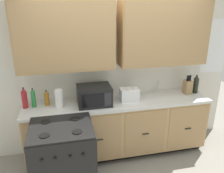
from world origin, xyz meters
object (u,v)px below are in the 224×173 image
object	(u,v)px
knife_block	(187,87)
stove_range	(64,160)
toaster	(129,95)
bottle_green	(33,98)
bottle_dark	(196,84)
paper_towel_roll	(59,98)
bottle_amber	(47,98)
bottle_red	(24,98)
microwave	(94,95)

from	to	relation	value
knife_block	stove_range	bearing A→B (deg)	-161.57
toaster	knife_block	bearing A→B (deg)	3.86
bottle_green	bottle_dark	size ratio (longest dim) A/B	0.94
toaster	bottle_green	distance (m)	1.39
paper_towel_roll	bottle_dark	distance (m)	2.17
stove_range	toaster	world-z (taller)	toaster
stove_range	bottle_amber	xyz separation A→B (m)	(-0.18, 0.71, 0.56)
bottle_red	bottle_dark	xyz separation A→B (m)	(2.64, -0.02, 0.00)
bottle_amber	bottle_dark	distance (m)	2.35
knife_block	paper_towel_roll	world-z (taller)	knife_block
bottle_amber	bottle_red	xyz separation A→B (m)	(-0.30, -0.02, 0.04)
paper_towel_roll	bottle_dark	xyz separation A→B (m)	(2.17, 0.06, 0.02)
stove_range	microwave	xyz separation A→B (m)	(0.49, 0.59, 0.59)
stove_range	bottle_red	bearing A→B (deg)	124.52
knife_block	paper_towel_roll	bearing A→B (deg)	-178.18
knife_block	microwave	bearing A→B (deg)	-176.77
stove_range	knife_block	size ratio (longest dim) A/B	3.06
stove_range	bottle_dark	world-z (taller)	bottle_dark
knife_block	toaster	bearing A→B (deg)	-176.14
knife_block	bottle_green	xyz separation A→B (m)	(-2.38, 0.01, 0.02)
microwave	paper_towel_roll	world-z (taller)	microwave
microwave	toaster	xyz separation A→B (m)	(0.54, 0.02, -0.04)
toaster	bottle_red	size ratio (longest dim) A/B	0.93
paper_towel_roll	bottle_dark	size ratio (longest dim) A/B	0.86
bottle_amber	bottle_dark	size ratio (longest dim) A/B	0.75
bottle_amber	paper_towel_roll	bearing A→B (deg)	-29.45
bottle_green	bottle_red	world-z (taller)	bottle_red
microwave	knife_block	distance (m)	1.54
microwave	bottle_amber	size ratio (longest dim) A/B	2.10
knife_block	bottle_amber	xyz separation A→B (m)	(-2.21, 0.03, -0.00)
microwave	bottle_dark	xyz separation A→B (m)	(1.68, 0.08, 0.01)
microwave	paper_towel_roll	xyz separation A→B (m)	(-0.50, 0.02, -0.01)
bottle_amber	microwave	bearing A→B (deg)	-10.19
bottle_red	microwave	bearing A→B (deg)	-5.86
microwave	bottle_amber	world-z (taller)	microwave
bottle_green	bottle_amber	bearing A→B (deg)	6.46
microwave	bottle_green	distance (m)	0.85
microwave	bottle_red	xyz separation A→B (m)	(-0.97, 0.10, 0.01)
stove_range	knife_block	xyz separation A→B (m)	(2.03, 0.68, 0.56)
stove_range	toaster	size ratio (longest dim) A/B	3.39
knife_block	bottle_dark	world-z (taller)	knife_block
bottle_green	microwave	bearing A→B (deg)	-6.72
paper_towel_roll	toaster	bearing A→B (deg)	-0.16
bottle_green	bottle_amber	world-z (taller)	bottle_green
microwave	knife_block	size ratio (longest dim) A/B	1.55
bottle_green	knife_block	bearing A→B (deg)	-0.32
microwave	bottle_green	world-z (taller)	bottle_green
toaster	bottle_dark	world-z (taller)	bottle_dark
microwave	knife_block	world-z (taller)	knife_block
toaster	bottle_green	world-z (taller)	bottle_green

